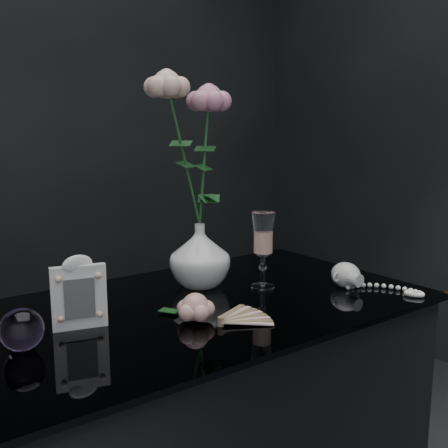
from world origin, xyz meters
TOP-DOWN VIEW (x-y plane):
  - vase at (0.09, 0.16)m, footprint 0.15×0.15m
  - wine_glass at (0.21, 0.05)m, footprint 0.07×0.07m
  - picture_frame at (-0.24, 0.06)m, footprint 0.12×0.11m
  - paperweight at (-0.36, 0.02)m, footprint 0.09×0.09m
  - paper_fan at (-0.02, -0.09)m, footprint 0.23×0.19m
  - loose_rose at (-0.04, -0.04)m, footprint 0.18×0.20m
  - pearl_jar at (0.37, -0.06)m, footprint 0.22×0.23m
  - roses at (0.08, 0.16)m, footprint 0.22×0.13m

SIDE VIEW (x-z plane):
  - paper_fan at x=-0.02m, z-range 0.76..0.78m
  - loose_rose at x=-0.04m, z-range 0.76..0.82m
  - pearl_jar at x=0.37m, z-range 0.76..0.83m
  - paperweight at x=-0.36m, z-range 0.76..0.84m
  - picture_frame at x=-0.24m, z-range 0.76..0.90m
  - vase at x=0.09m, z-range 0.76..0.91m
  - wine_glass at x=0.21m, z-range 0.76..0.94m
  - roses at x=0.08m, z-range 0.91..1.31m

